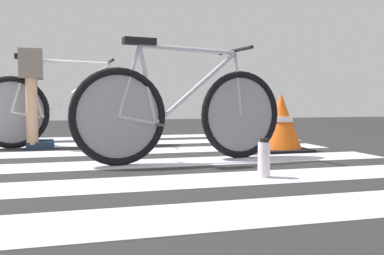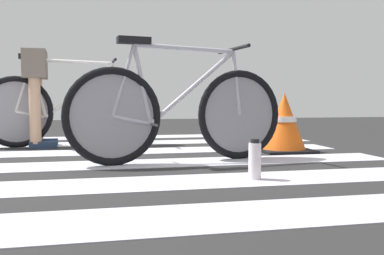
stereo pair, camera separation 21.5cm
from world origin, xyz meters
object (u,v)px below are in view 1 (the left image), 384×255
Objects in this scene: bicycle_1_of_2 at (183,112)px; bicycle_2_of_2 at (65,109)px; cyclist_2_of_2 at (32,85)px; water_bottle at (264,159)px; traffic_cone at (281,123)px.

bicycle_2_of_2 is at bearing 115.40° from bicycle_1_of_2.
bicycle_2_of_2 is 1.79× the size of cyclist_2_of_2.
water_bottle is at bearing -64.05° from bicycle_2_of_2.
cyclist_2_of_2 is 2.66m from water_bottle.
traffic_cone is at bearing -27.52° from bicycle_2_of_2.
cyclist_2_of_2 is 1.78× the size of traffic_cone.
bicycle_2_of_2 reaches higher than water_bottle.
traffic_cone is at bearing -24.16° from cyclist_2_of_2.
bicycle_1_of_2 is at bearing -51.19° from cyclist_2_of_2.
bicycle_2_of_2 is 2.17m from traffic_cone.
cyclist_2_of_2 reaches higher than bicycle_2_of_2.
water_bottle is at bearing -57.91° from cyclist_2_of_2.
bicycle_2_of_2 reaches higher than traffic_cone.
traffic_cone is (1.07, 0.47, -0.13)m from bicycle_1_of_2.
water_bottle is at bearing -120.88° from traffic_cone.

